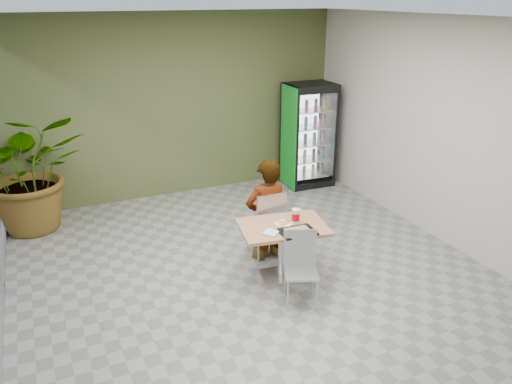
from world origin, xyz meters
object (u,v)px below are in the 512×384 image
potted_plant (30,172)px  dining_table (283,241)px  seated_woman (267,219)px  cafeteria_tray (298,232)px  soda_cup (296,216)px  beverage_fridge (309,135)px  chair_far (268,219)px  chair_near (300,261)px

potted_plant → dining_table: bearing=-46.1°
seated_woman → potted_plant: potted_plant is taller
cafeteria_tray → soda_cup: bearing=66.6°
dining_table → beverage_fridge: (2.03, 2.91, 0.43)m
dining_table → potted_plant: (-2.82, 2.93, 0.39)m
potted_plant → beverage_fridge: bearing=-0.2°
chair_far → soda_cup: chair_far is taller
chair_far → soda_cup: 0.63m
potted_plant → chair_near: bearing=-51.0°
chair_far → chair_near: chair_far is taller
seated_woman → cafeteria_tray: (-0.01, -0.89, 0.20)m
soda_cup → cafeteria_tray: bearing=-113.4°
soda_cup → beverage_fridge: (1.85, 2.90, 0.13)m
dining_table → chair_near: size_ratio=1.35×
cafeteria_tray → beverage_fridge: (1.97, 3.17, 0.21)m
beverage_fridge → dining_table: bearing=-122.7°
soda_cup → cafeteria_tray: 0.30m
dining_table → chair_far: chair_far is taller
soda_cup → potted_plant: (-3.01, 2.92, 0.09)m
chair_far → soda_cup: (0.11, -0.56, 0.26)m
cafeteria_tray → chair_near: bearing=-110.3°
chair_near → cafeteria_tray: chair_near is taller
chair_near → chair_far: bearing=106.8°
dining_table → chair_near: chair_near is taller
dining_table → beverage_fridge: beverage_fridge is taller
beverage_fridge → chair_near: bearing=-118.8°
chair_far → potted_plant: (-2.90, 2.35, 0.36)m
chair_near → beverage_fridge: size_ratio=0.45×
seated_woman → potted_plant: (-2.89, 2.30, 0.37)m
chair_near → cafeteria_tray: 0.37m
soda_cup → cafeteria_tray: (-0.12, -0.27, -0.08)m
chair_far → cafeteria_tray: chair_far is taller
cafeteria_tray → potted_plant: potted_plant is taller
chair_near → potted_plant: 4.46m
beverage_fridge → cafeteria_tray: bearing=-119.6°
dining_table → chair_far: 0.58m
seated_woman → soda_cup: seated_woman is taller
seated_woman → potted_plant: 3.72m
cafeteria_tray → seated_woman: bearing=89.6°
chair_far → cafeteria_tray: 0.85m
beverage_fridge → seated_woman: bearing=-128.5°
seated_woman → chair_near: bearing=84.6°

